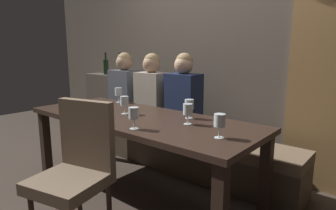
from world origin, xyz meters
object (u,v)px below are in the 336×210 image
object	(u,v)px
wine_glass_near_left	(124,102)
wine_glass_end_left	(188,110)
wine_bottle_dark_red	(106,66)
dessert_plate	(101,105)
diner_bearded	(152,91)
diner_far_end	(183,94)
wine_bottle_pale_label	(120,67)
dining_table	(139,126)
espresso_cup	(104,110)
diner_redhead	(125,88)
banquette_bench	(185,151)
chair_near_side	(77,164)
wine_glass_near_right	(220,121)
wine_glass_center_front	(189,105)
wine_glass_end_right	(134,114)
wine_glass_far_right	(118,92)

from	to	relation	value
wine_glass_near_left	wine_glass_end_left	size ratio (longest dim) A/B	1.00
wine_bottle_dark_red	dessert_plate	bearing A→B (deg)	-40.56
diner_bearded	wine_glass_near_left	world-z (taller)	diner_bearded
diner_far_end	wine_bottle_pale_label	size ratio (longest dim) A/B	2.57
dining_table	espresso_cup	distance (m)	0.39
espresso_cup	wine_glass_end_left	bearing A→B (deg)	9.96
diner_bearded	wine_glass_end_left	world-z (taller)	diner_bearded
diner_redhead	wine_bottle_dark_red	xyz separation A→B (m)	(-0.78, 0.33, 0.22)
banquette_bench	wine_glass_near_left	size ratio (longest dim) A/B	15.24
banquette_bench	dessert_plate	xyz separation A→B (m)	(-0.62, -0.63, 0.53)
wine_bottle_dark_red	wine_glass_near_left	xyz separation A→B (m)	(1.56, -1.03, -0.22)
diner_redhead	diner_bearded	bearing A→B (deg)	-0.41
chair_near_side	diner_far_end	bearing A→B (deg)	97.20
chair_near_side	wine_glass_end_left	bearing A→B (deg)	65.43
wine_glass_near_right	chair_near_side	bearing A→B (deg)	-139.56
wine_bottle_dark_red	wine_glass_center_front	size ratio (longest dim) A/B	1.99
diner_redhead	diner_bearded	size ratio (longest dim) A/B	1.01
wine_glass_near_right	dessert_plate	bearing A→B (deg)	173.56
wine_bottle_pale_label	dessert_plate	xyz separation A→B (m)	(0.79, -0.95, -0.32)
chair_near_side	diner_bearded	distance (m)	1.57
diner_redhead	wine_bottle_dark_red	distance (m)	0.87
diner_bearded	wine_glass_end_right	distance (m)	1.25
diner_bearded	dessert_plate	bearing A→B (deg)	-102.35
wine_bottle_pale_label	wine_glass_end_left	xyz separation A→B (m)	(1.91, -0.96, -0.21)
dining_table	wine_bottle_pale_label	distance (m)	1.79
diner_bearded	wine_bottle_pale_label	xyz separation A→B (m)	(-0.93, 0.33, 0.23)
diner_far_end	banquette_bench	bearing A→B (deg)	-18.48
banquette_bench	wine_glass_near_left	xyz separation A→B (m)	(-0.17, -0.71, 0.62)
chair_near_side	wine_glass_center_front	bearing A→B (deg)	75.37
dining_table	banquette_bench	world-z (taller)	dining_table
chair_near_side	wine_glass_far_right	size ratio (longest dim) A/B	5.98
chair_near_side	dessert_plate	bearing A→B (deg)	133.83
chair_near_side	dessert_plate	distance (m)	1.11
dining_table	diner_redhead	xyz separation A→B (m)	(-0.95, 0.69, 0.19)
wine_glass_far_right	dessert_plate	world-z (taller)	wine_glass_far_right
diner_redhead	wine_glass_center_front	world-z (taller)	diner_redhead
wine_glass_near_left	wine_glass_far_right	xyz separation A→B (m)	(-0.50, 0.35, 0.00)
wine_glass_far_right	wine_glass_near_right	bearing A→B (deg)	-16.06
dining_table	wine_glass_end_right	world-z (taller)	wine_glass_end_right
wine_bottle_dark_red	espresso_cup	distance (m)	1.79
dining_table	dessert_plate	xyz separation A→B (m)	(-0.62, 0.07, 0.10)
wine_glass_near_left	wine_glass_end_left	bearing A→B (deg)	6.09
wine_bottle_pale_label	dessert_plate	world-z (taller)	wine_bottle_pale_label
diner_far_end	dessert_plate	distance (m)	0.87
dining_table	wine_bottle_dark_red	distance (m)	2.05
wine_glass_far_right	wine_glass_near_left	bearing A→B (deg)	-35.48
wine_bottle_pale_label	wine_glass_near_left	distance (m)	1.63
dining_table	wine_bottle_pale_label	xyz separation A→B (m)	(-1.41, 1.02, 0.42)
dessert_plate	wine_glass_end_left	bearing A→B (deg)	-0.52
wine_glass_center_front	wine_glass_near_right	bearing A→B (deg)	-34.09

